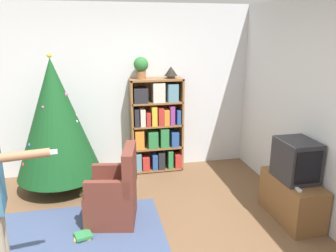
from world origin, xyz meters
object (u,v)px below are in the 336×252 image
Objects in this scene: television at (296,160)px; potted_plant at (141,66)px; table_lamp at (171,72)px; armchair at (115,196)px; bookshelf at (156,126)px; christmas_tree at (56,119)px.

potted_plant is at bearing 130.86° from television.
armchair is at bearing -125.63° from table_lamp.
bookshelf is 3.11× the size of television.
bookshelf is 0.89m from table_lamp.
television is at bearing -58.71° from table_lamp.
bookshelf is 4.54× the size of potted_plant.
potted_plant reaches higher than television.
television is at bearing 89.93° from armchair.
bookshelf is 0.97m from potted_plant.
table_lamp is (-1.08, 1.78, 0.84)m from television.
television is 1.46× the size of potted_plant.
table_lamp reaches higher than armchair.
armchair is at bearing 168.99° from television.
potted_plant is (-0.22, 0.01, 0.94)m from bookshelf.
christmas_tree is at bearing -166.62° from bookshelf.
table_lamp is (1.70, 0.36, 0.56)m from christmas_tree.
christmas_tree is 1.82m from table_lamp.
potted_plant is at bearing 169.93° from armchair.
television is at bearing -53.33° from bookshelf.
christmas_tree is at bearing -134.25° from armchair.
potted_plant is (1.24, 0.36, 0.65)m from christmas_tree.
table_lamp is at bearing 0.00° from potted_plant.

